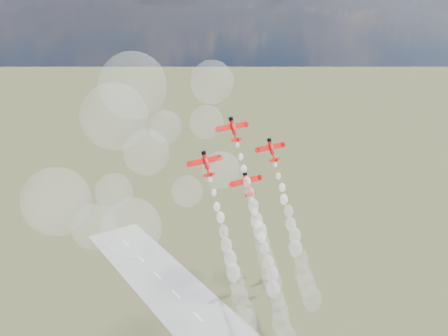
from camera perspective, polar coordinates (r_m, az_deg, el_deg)
plane_lead at (r=146.43m, az=1.14°, el=4.74°), size 10.83×5.42×7.18m
plane_left at (r=139.11m, az=-2.15°, el=0.60°), size 10.83×5.42×7.18m
plane_right at (r=152.85m, az=5.75°, el=2.26°), size 10.83×5.42×7.18m
plane_slot at (r=145.31m, az=2.83°, el=-1.83°), size 10.83×5.42×7.18m
smoke_trail_lead at (r=146.49m, az=4.93°, el=-10.13°), size 5.36×22.57×41.88m
smoke_trail_left at (r=141.99m, az=1.84°, el=-14.75°), size 5.31×21.73×41.56m
smoke_trail_right at (r=155.28m, az=9.48°, el=-11.87°), size 5.75×22.87×42.25m
smoke_trail_slot at (r=150.12m, az=6.62°, el=-16.37°), size 5.44×22.67×41.56m
drifted_smoke_cloud at (r=140.47m, az=-11.16°, el=2.03°), size 64.30×35.45×57.18m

